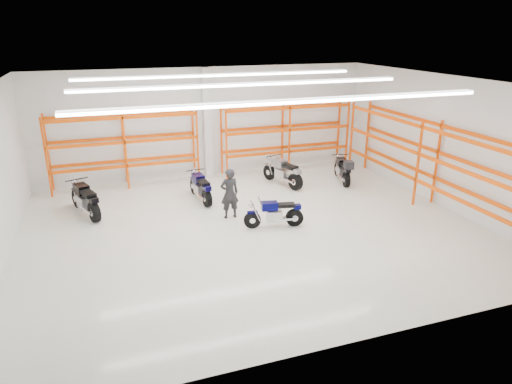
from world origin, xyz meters
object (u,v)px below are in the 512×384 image
object	(u,v)px
motorcycle_back_c	(284,173)
structural_column	(207,123)
motorcycle_main	(276,214)
motorcycle_back_b	(201,188)
standing_man	(230,193)
motorcycle_back_a	(86,201)
motorcycle_back_d	(343,170)

from	to	relation	value
motorcycle_back_c	structural_column	bearing A→B (deg)	137.24
motorcycle_main	motorcycle_back_b	distance (m)	3.53
motorcycle_back_c	standing_man	xyz separation A→B (m)	(-2.95, -2.49, 0.33)
motorcycle_back_c	motorcycle_back_b	bearing A→B (deg)	-169.88
structural_column	motorcycle_main	bearing A→B (deg)	-82.99
motorcycle_main	structural_column	distance (m)	6.33
motorcycle_back_a	motorcycle_back_d	xyz separation A→B (m)	(9.88, 0.28, -0.00)
motorcycle_main	motorcycle_back_d	world-z (taller)	motorcycle_back_d
motorcycle_back_b	motorcycle_back_c	world-z (taller)	motorcycle_back_c
motorcycle_main	motorcycle_back_c	xyz separation A→B (m)	(1.77, 3.70, 0.08)
motorcycle_back_a	motorcycle_back_b	xyz separation A→B (m)	(3.95, 0.11, -0.05)
motorcycle_back_c	structural_column	size ratio (longest dim) A/B	0.49
motorcycle_back_a	motorcycle_back_c	distance (m)	7.50
motorcycle_back_a	structural_column	xyz separation A→B (m)	(4.95, 3.05, 1.72)
motorcycle_back_b	structural_column	world-z (taller)	structural_column
standing_man	motorcycle_back_a	bearing A→B (deg)	-23.50
motorcycle_back_a	structural_column	distance (m)	6.07
motorcycle_back_d	structural_column	distance (m)	5.91
structural_column	motorcycle_back_c	bearing A→B (deg)	-42.76
motorcycle_back_d	standing_man	xyz separation A→B (m)	(-5.37, -2.03, 0.32)
standing_man	structural_column	xyz separation A→B (m)	(0.44, 4.81, 1.40)
motorcycle_back_a	standing_man	world-z (taller)	standing_man
standing_man	motorcycle_back_b	bearing A→B (deg)	-75.44
motorcycle_back_b	motorcycle_back_c	xyz separation A→B (m)	(3.51, 0.63, 0.04)
motorcycle_back_b	structural_column	bearing A→B (deg)	71.18
motorcycle_back_a	motorcycle_back_c	size ratio (longest dim) A/B	1.00
motorcycle_back_c	motorcycle_main	bearing A→B (deg)	-115.54
motorcycle_main	motorcycle_back_d	bearing A→B (deg)	37.77
motorcycle_back_b	motorcycle_back_d	distance (m)	5.94
motorcycle_back_a	motorcycle_back_c	bearing A→B (deg)	5.60
motorcycle_back_a	motorcycle_back_b	world-z (taller)	motorcycle_back_a
motorcycle_back_b	structural_column	size ratio (longest dim) A/B	0.47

